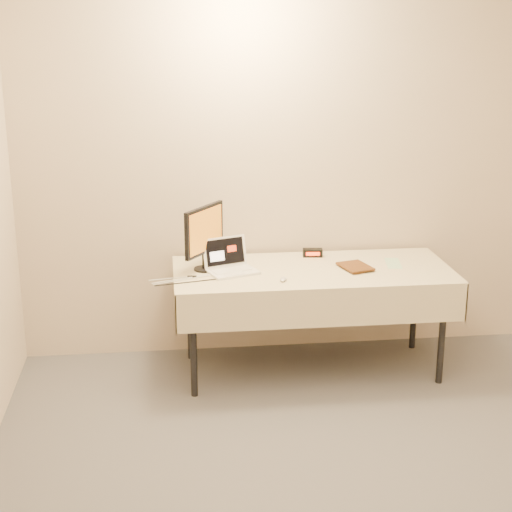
{
  "coord_description": "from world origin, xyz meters",
  "views": [
    {
      "loc": [
        -0.96,
        -2.87,
        2.35
      ],
      "look_at": [
        -0.39,
        1.99,
        0.86
      ],
      "focal_mm": 55.0,
      "sensor_mm": 36.0,
      "label": 1
    }
  ],
  "objects": [
    {
      "name": "paper_form",
      "position": [
        0.57,
        2.11,
        0.74
      ],
      "size": [
        0.14,
        0.26,
        0.0
      ],
      "primitive_type": "cube",
      "rotation": [
        0.0,
        0.0,
        -0.16
      ],
      "color": "#B7E7B9",
      "rests_on": "table"
    },
    {
      "name": "usb_dongle",
      "position": [
        -0.81,
        1.96,
        0.74
      ],
      "size": [
        0.06,
        0.02,
        0.01
      ],
      "primitive_type": "cube",
      "rotation": [
        0.0,
        0.0,
        -0.09
      ],
      "color": "black",
      "rests_on": "table"
    },
    {
      "name": "table",
      "position": [
        0.0,
        2.05,
        0.68
      ],
      "size": [
        1.86,
        0.81,
        0.74
      ],
      "color": "black",
      "rests_on": "ground"
    },
    {
      "name": "monitor",
      "position": [
        -0.72,
        2.11,
        0.99
      ],
      "size": [
        0.27,
        0.36,
        0.43
      ],
      "rotation": [
        0.0,
        0.0,
        0.94
      ],
      "color": "black",
      "rests_on": "table"
    },
    {
      "name": "book",
      "position": [
        0.2,
        1.99,
        0.86
      ],
      "size": [
        0.17,
        0.07,
        0.24
      ],
      "primitive_type": "imported",
      "rotation": [
        0.0,
        0.0,
        0.29
      ],
      "color": "brown",
      "rests_on": "table"
    },
    {
      "name": "back_wall",
      "position": [
        0.0,
        2.5,
        1.35
      ],
      "size": [
        4.0,
        0.1,
        2.7
      ],
      "primitive_type": "cube",
      "color": "beige",
      "rests_on": "ground"
    },
    {
      "name": "clicker",
      "position": [
        -0.23,
        1.83,
        0.75
      ],
      "size": [
        0.07,
        0.09,
        0.02
      ],
      "primitive_type": "ellipsoid",
      "rotation": [
        0.0,
        0.0,
        -0.33
      ],
      "color": "#B9B9BB",
      "rests_on": "table"
    },
    {
      "name": "laptop",
      "position": [
        -0.56,
        2.07,
        0.79
      ],
      "size": [
        0.38,
        0.35,
        0.21
      ],
      "rotation": [
        0.0,
        0.0,
        0.35
      ],
      "color": "white",
      "rests_on": "table"
    },
    {
      "name": "alarm_clock",
      "position": [
        0.05,
        2.33,
        0.77
      ],
      "size": [
        0.14,
        0.07,
        0.06
      ],
      "rotation": [
        0.0,
        0.0,
        -0.11
      ],
      "color": "black",
      "rests_on": "table"
    }
  ]
}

